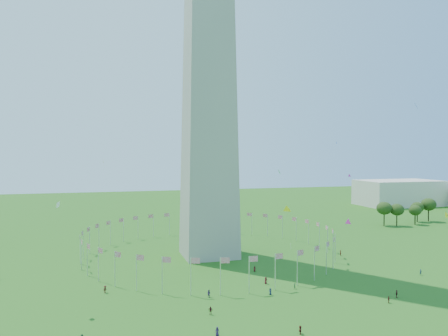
{
  "coord_description": "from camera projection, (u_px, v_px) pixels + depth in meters",
  "views": [
    {
      "loc": [
        -33.89,
        -87.43,
        33.62
      ],
      "look_at": [
        0.86,
        35.0,
        29.18
      ],
      "focal_mm": 35.0,
      "sensor_mm": 36.0,
      "label": 1
    }
  ],
  "objects": [
    {
      "name": "ground",
      "position": [
        264.0,
        308.0,
        94.48
      ],
      "size": [
        600.0,
        600.0,
        0.0
      ],
      "primitive_type": "plane",
      "color": "#1D5213",
      "rests_on": "ground"
    },
    {
      "name": "flag_ring",
      "position": [
        209.0,
        242.0,
        142.39
      ],
      "size": [
        80.24,
        80.24,
        9.0
      ],
      "color": "silver",
      "rests_on": "ground"
    },
    {
      "name": "gov_building_east_a",
      "position": [
        399.0,
        193.0,
        279.34
      ],
      "size": [
        50.0,
        30.0,
        16.0
      ],
      "primitive_type": "cube",
      "color": "beige",
      "rests_on": "ground"
    },
    {
      "name": "crowd",
      "position": [
        269.0,
        305.0,
        93.62
      ],
      "size": [
        88.64,
        65.72,
        1.95
      ],
      "color": "black",
      "rests_on": "ground"
    },
    {
      "name": "kites_aloft",
      "position": [
        269.0,
        203.0,
        120.2
      ],
      "size": [
        114.41,
        66.6,
        41.18
      ],
      "color": "yellow",
      "rests_on": "ground"
    },
    {
      "name": "tree_line_east",
      "position": [
        420.0,
        213.0,
        207.3
      ],
      "size": [
        53.64,
        15.34,
        11.19
      ],
      "color": "#2E4C19",
      "rests_on": "ground"
    }
  ]
}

